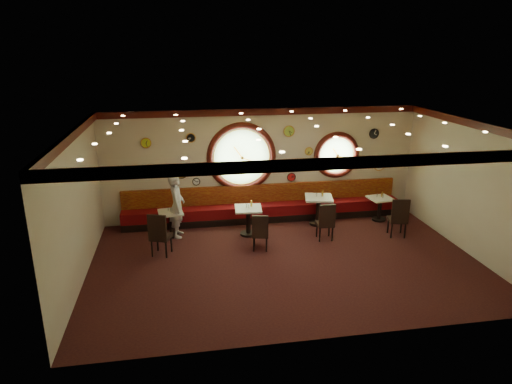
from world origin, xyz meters
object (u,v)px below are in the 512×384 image
condiment_a_pepper (170,210)px  condiment_c_pepper (321,195)px  condiment_b_salt (247,206)px  table_a (171,221)px  chair_a (159,232)px  condiment_b_bottle (251,204)px  condiment_d_bottle (382,194)px  chair_d (399,215)px  table_b (248,218)px  condiment_b_pepper (249,206)px  condiment_d_pepper (383,196)px  condiment_a_salt (168,209)px  condiment_c_salt (317,195)px  condiment_c_bottle (323,193)px  table_d (380,206)px  chair_b (260,230)px  table_c (318,207)px  condiment_a_bottle (175,208)px  waiter (177,206)px  chair_c (326,220)px  condiment_d_salt (377,195)px

condiment_a_pepper → condiment_c_pepper: condiment_c_pepper is taller
condiment_b_salt → condiment_c_pepper: 2.22m
table_a → chair_a: chair_a is taller
condiment_b_bottle → condiment_d_bottle: size_ratio=1.09×
chair_d → condiment_a_pepper: (-5.89, 1.07, 0.12)m
table_b → condiment_b_pepper: (0.01, -0.00, 0.33)m
chair_a → condiment_d_pepper: chair_a is taller
table_a → condiment_d_pepper: (5.98, 0.11, 0.31)m
condiment_b_salt → condiment_a_salt: bearing=171.9°
condiment_a_pepper → condiment_c_salt: bearing=3.1°
table_b → condiment_c_salt: bearing=13.1°
condiment_a_salt → condiment_c_bottle: 4.27m
table_d → condiment_d_bottle: bearing=43.8°
chair_b → condiment_c_pepper: (2.01, 1.47, 0.32)m
chair_d → condiment_b_bottle: 3.88m
chair_a → condiment_a_pepper: 1.21m
chair_b → condiment_a_pepper: bearing=161.4°
table_d → condiment_c_pepper: 1.82m
table_b → condiment_a_pepper: condiment_a_pepper is taller
chair_b → condiment_c_salt: (1.87, 1.50, 0.33)m
table_c → condiment_a_bottle: 3.98m
condiment_b_pepper → condiment_d_bottle: (3.97, 0.48, -0.04)m
condiment_b_salt → condiment_a_bottle: bearing=171.6°
condiment_a_salt → condiment_d_pepper: (6.04, 0.05, 0.01)m
chair_b → condiment_d_bottle: chair_b is taller
condiment_c_salt → condiment_b_pepper: condiment_c_salt is taller
chair_b → waiter: waiter is taller
condiment_c_bottle → chair_c: bearing=-102.7°
condiment_c_salt → condiment_c_pepper: size_ratio=1.10×
condiment_a_pepper → chair_d: bearing=-10.3°
condiment_a_salt → condiment_d_bottle: size_ratio=0.59×
condiment_a_salt → condiment_a_pepper: (0.06, -0.07, 0.00)m
condiment_d_bottle → condiment_a_salt: bearing=-178.5°
chair_b → condiment_d_pepper: bearing=32.2°
table_a → table_b: bearing=-7.2°
chair_d → condiment_b_salt: bearing=178.4°
table_d → condiment_d_salt: (-0.07, 0.09, 0.30)m
table_a → condiment_c_salt: size_ratio=6.65×
condiment_c_pepper → waiter: size_ratio=0.06×
condiment_c_salt → waiter: (-3.86, -0.23, -0.02)m
condiment_d_bottle → table_a: bearing=-177.9°
chair_a → chair_d: chair_a is taller
waiter → condiment_c_bottle: bearing=-82.6°
condiment_c_pepper → condiment_d_salt: bearing=2.4°
condiment_c_pepper → condiment_a_bottle: bearing=-178.2°
chair_a → condiment_d_bottle: size_ratio=4.43×
condiment_b_salt → condiment_c_salt: (2.05, 0.44, 0.06)m
condiment_c_salt → condiment_d_bottle: (1.97, 0.01, -0.10)m
chair_a → condiment_c_bottle: size_ratio=4.00×
condiment_a_pepper → waiter: bearing=-2.0°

